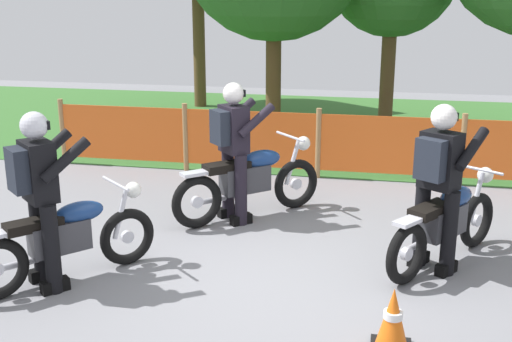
# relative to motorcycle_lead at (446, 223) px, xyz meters

# --- Properties ---
(ground) EXTENTS (24.00, 24.00, 0.02)m
(ground) POSITION_rel_motorcycle_lead_xyz_m (-1.60, -0.65, -0.46)
(ground) COLOR gray
(grass_verge) EXTENTS (24.00, 7.33, 0.01)m
(grass_verge) POSITION_rel_motorcycle_lead_xyz_m (-1.60, 6.51, -0.44)
(grass_verge) COLOR #386B2D
(grass_verge) RESTS_ON ground
(barrier_fence) EXTENTS (8.26, 0.08, 1.05)m
(barrier_fence) POSITION_rel_motorcycle_lead_xyz_m (-1.60, 2.84, 0.09)
(barrier_fence) COLOR #997547
(barrier_fence) RESTS_ON ground
(motorcycle_lead) EXTENTS (1.21, 1.65, 0.92)m
(motorcycle_lead) POSITION_rel_motorcycle_lead_xyz_m (0.00, 0.00, 0.00)
(motorcycle_lead) COLOR black
(motorcycle_lead) RESTS_ON ground
(motorcycle_trailing) EXTENTS (1.59, 1.46, 0.97)m
(motorcycle_trailing) POSITION_rel_motorcycle_lead_xyz_m (-2.24, 0.97, 0.02)
(motorcycle_trailing) COLOR black
(motorcycle_trailing) RESTS_ON ground
(motorcycle_third) EXTENTS (1.33, 1.49, 0.90)m
(motorcycle_third) POSITION_rel_motorcycle_lead_xyz_m (-3.60, -1.13, -0.01)
(motorcycle_third) COLOR black
(motorcycle_third) RESTS_ON ground
(rider_lead) EXTENTS (0.72, 0.79, 1.69)m
(rider_lead) POSITION_rel_motorcycle_lead_xyz_m (-0.12, -0.17, 0.51)
(rider_lead) COLOR black
(rider_lead) RESTS_ON ground
(rider_trailing) EXTENTS (0.77, 0.75, 1.69)m
(rider_trailing) POSITION_rel_motorcycle_lead_xyz_m (-2.41, 0.82, 0.51)
(rider_trailing) COLOR black
(rider_trailing) RESTS_ON ground
(rider_third) EXTENTS (0.75, 0.77, 1.69)m
(rider_third) POSITION_rel_motorcycle_lead_xyz_m (-3.74, -1.28, 0.51)
(rider_third) COLOR black
(rider_third) RESTS_ON ground
(traffic_cone) EXTENTS (0.32, 0.32, 0.53)m
(traffic_cone) POSITION_rel_motorcycle_lead_xyz_m (-0.52, -1.79, -0.19)
(traffic_cone) COLOR black
(traffic_cone) RESTS_ON ground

